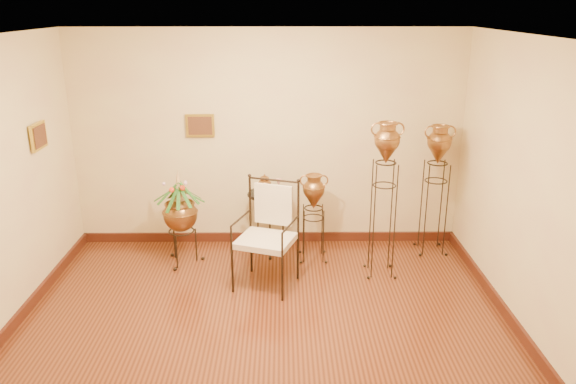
{
  "coord_description": "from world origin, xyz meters",
  "views": [
    {
      "loc": [
        0.19,
        -4.54,
        3.07
      ],
      "look_at": [
        0.25,
        1.3,
        1.1
      ],
      "focal_mm": 35.0,
      "sensor_mm": 36.0,
      "label": 1
    }
  ],
  "objects_px": {
    "amphora_tall": "(384,198)",
    "armchair": "(266,236)",
    "planter_urn": "(180,211)",
    "side_table": "(270,221)",
    "amphora_mid": "(435,189)"
  },
  "relations": [
    {
      "from": "amphora_tall",
      "to": "armchair",
      "type": "xyz_separation_m",
      "value": [
        -1.35,
        -0.3,
        -0.34
      ]
    },
    {
      "from": "amphora_tall",
      "to": "armchair",
      "type": "distance_m",
      "value": 1.43
    },
    {
      "from": "planter_urn",
      "to": "side_table",
      "type": "height_order",
      "value": "planter_urn"
    },
    {
      "from": "armchair",
      "to": "side_table",
      "type": "distance_m",
      "value": 0.95
    },
    {
      "from": "planter_urn",
      "to": "armchair",
      "type": "height_order",
      "value": "planter_urn"
    },
    {
      "from": "amphora_tall",
      "to": "amphora_mid",
      "type": "relative_size",
      "value": 1.1
    },
    {
      "from": "armchair",
      "to": "amphora_mid",
      "type": "bearing_deg",
      "value": 43.44
    },
    {
      "from": "amphora_tall",
      "to": "planter_urn",
      "type": "xyz_separation_m",
      "value": [
        -2.4,
        0.31,
        -0.26
      ]
    },
    {
      "from": "planter_urn",
      "to": "armchair",
      "type": "bearing_deg",
      "value": -30.23
    },
    {
      "from": "amphora_mid",
      "to": "side_table",
      "type": "distance_m",
      "value": 2.13
    },
    {
      "from": "amphora_tall",
      "to": "planter_urn",
      "type": "distance_m",
      "value": 2.44
    },
    {
      "from": "planter_urn",
      "to": "armchair",
      "type": "xyz_separation_m",
      "value": [
        1.05,
        -0.61,
        -0.08
      ]
    },
    {
      "from": "planter_urn",
      "to": "side_table",
      "type": "relative_size",
      "value": 1.2
    },
    {
      "from": "amphora_mid",
      "to": "planter_urn",
      "type": "relative_size",
      "value": 1.38
    },
    {
      "from": "planter_urn",
      "to": "side_table",
      "type": "distance_m",
      "value": 1.16
    }
  ]
}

